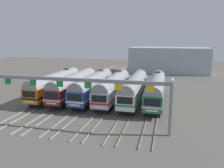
{
  "coord_description": "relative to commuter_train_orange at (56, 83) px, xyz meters",
  "views": [
    {
      "loc": [
        11.48,
        -40.05,
        11.47
      ],
      "look_at": [
        1.52,
        0.66,
        2.98
      ],
      "focal_mm": 37.04,
      "sensor_mm": 36.0,
      "label": 1
    }
  ],
  "objects": [
    {
      "name": "commuter_train_maroon",
      "position": [
        3.83,
        -0.0,
        -0.0
      ],
      "size": [
        2.88,
        18.06,
        4.77
      ],
      "color": "maroon",
      "rests_on": "ground"
    },
    {
      "name": "commuter_train_white",
      "position": [
        15.32,
        -0.0,
        -0.0
      ],
      "size": [
        2.88,
        18.06,
        4.77
      ],
      "color": "white",
      "rests_on": "ground"
    },
    {
      "name": "commuter_train_orange",
      "position": [
        0.0,
        0.0,
        0.0
      ],
      "size": [
        2.88,
        18.06,
        5.05
      ],
      "color": "orange",
      "rests_on": "ground"
    },
    {
      "name": "ground_plane",
      "position": [
        9.57,
        0.0,
        -2.69
      ],
      "size": [
        160.0,
        160.0,
        0.0
      ],
      "primitive_type": "plane",
      "color": "#5B564F"
    },
    {
      "name": "maintenance_building",
      "position": [
        21.08,
        38.04,
        1.42
      ],
      "size": [
        25.12,
        10.0,
        8.21
      ],
      "primitive_type": "cube",
      "color": "#9EB2B7",
      "rests_on": "ground"
    },
    {
      "name": "commuter_train_green",
      "position": [
        19.15,
        0.0,
        0.0
      ],
      "size": [
        2.88,
        18.06,
        5.05
      ],
      "color": "#236B42",
      "rests_on": "ground"
    },
    {
      "name": "commuter_train_blue",
      "position": [
        7.66,
        0.0,
        0.0
      ],
      "size": [
        2.88,
        18.06,
        5.05
      ],
      "color": "#284C9E",
      "rests_on": "ground"
    },
    {
      "name": "catenary_gantry",
      "position": [
        9.57,
        -13.5,
        2.63
      ],
      "size": [
        24.39,
        0.44,
        6.97
      ],
      "color": "gray",
      "rests_on": "ground"
    },
    {
      "name": "track_bed",
      "position": [
        9.57,
        17.0,
        -2.61
      ],
      "size": [
        20.65,
        70.0,
        0.15
      ],
      "color": "gray",
      "rests_on": "ground"
    },
    {
      "name": "commuter_train_stainless",
      "position": [
        11.49,
        0.0,
        0.0
      ],
      "size": [
        2.88,
        18.06,
        5.05
      ],
      "color": "#B2B5BA",
      "rests_on": "ground"
    }
  ]
}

